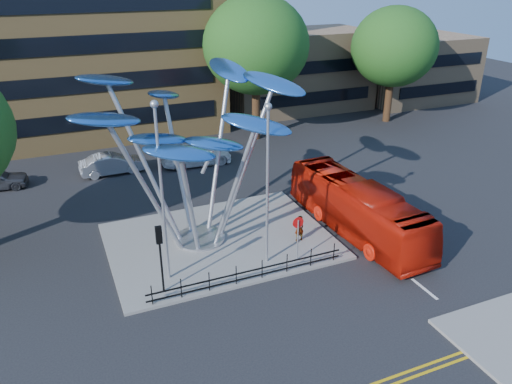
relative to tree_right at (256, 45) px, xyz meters
name	(u,v)px	position (x,y,z in m)	size (l,w,h in m)	color
ground	(283,298)	(-8.00, -22.00, -8.04)	(120.00, 120.00, 0.00)	black
traffic_island	(220,241)	(-9.00, -16.00, -7.96)	(12.00, 9.00, 0.15)	slate
low_building_near	(296,70)	(8.00, 8.00, -4.04)	(15.00, 8.00, 8.00)	#9C7F5B
low_building_far	(416,69)	(22.00, 6.00, -4.54)	(12.00, 8.00, 7.00)	#9C7F5B
tree_right	(256,45)	(0.00, 0.00, 0.00)	(8.80, 8.80, 12.11)	black
tree_far	(394,47)	(14.00, 0.00, -0.93)	(8.00, 8.00, 10.81)	black
leaf_sculpture	(191,122)	(-10.07, -15.32, -1.16)	(12.72, 9.54, 9.51)	#9EA0A5
street_lamp_left	(161,179)	(-12.50, -18.50, -2.68)	(0.36, 0.36, 8.80)	#9EA0A5
street_lamp_right	(268,172)	(-7.50, -19.00, -2.94)	(0.36, 0.36, 8.30)	#9EA0A5
traffic_light_island	(160,245)	(-13.00, -19.50, -5.42)	(0.28, 0.18, 3.42)	black
no_entry_sign_island	(298,231)	(-6.00, -19.48, -6.22)	(0.60, 0.10, 2.45)	#9EA0A5
pedestrian_railing_front	(249,274)	(-9.00, -20.30, -7.48)	(10.00, 0.06, 1.00)	black
red_bus	(357,208)	(-1.40, -17.89, -6.53)	(2.53, 10.82, 3.02)	#B51608
pedestrian	(299,228)	(-5.00, -17.78, -7.12)	(0.56, 0.37, 1.53)	gray
parked_car_mid	(112,164)	(-12.96, -3.39, -7.28)	(1.60, 4.60, 1.51)	#A0A2A7
parked_car_right	(196,155)	(-6.69, -4.00, -7.25)	(2.20, 5.41, 1.57)	silver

